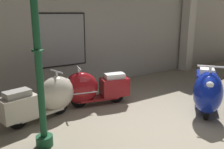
{
  "coord_description": "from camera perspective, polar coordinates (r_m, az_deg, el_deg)",
  "views": [
    {
      "loc": [
        -3.22,
        -2.79,
        2.17
      ],
      "look_at": [
        -0.31,
        1.6,
        0.81
      ],
      "focal_mm": 38.63,
      "sensor_mm": 36.0,
      "label": 1
    }
  ],
  "objects": [
    {
      "name": "scooter_1",
      "position": [
        5.71,
        -4.92,
        -3.21
      ],
      "size": [
        1.65,
        0.81,
        0.97
      ],
      "rotation": [
        0.0,
        0.0,
        2.91
      ],
      "color": "black",
      "rests_on": "ground"
    },
    {
      "name": "showroom_back_wall",
      "position": [
        7.26,
        -6.03,
        10.94
      ],
      "size": [
        18.0,
        0.63,
        3.47
      ],
      "color": "#ADA89E",
      "rests_on": "ground"
    },
    {
      "name": "scooter_0",
      "position": [
        5.2,
        -15.36,
        -5.42
      ],
      "size": [
        1.67,
        0.8,
        0.98
      ],
      "rotation": [
        0.0,
        0.0,
        0.22
      ],
      "color": "black",
      "rests_on": "ground"
    },
    {
      "name": "scooter_2",
      "position": [
        5.71,
        21.56,
        -3.42
      ],
      "size": [
        1.79,
        1.56,
        1.14
      ],
      "rotation": [
        0.0,
        0.0,
        -2.48
      ],
      "color": "black",
      "rests_on": "ground"
    },
    {
      "name": "ground_plane",
      "position": [
        4.78,
        14.2,
        -13.01
      ],
      "size": [
        60.0,
        60.0,
        0.0
      ],
      "primitive_type": "plane",
      "color": "gray"
    },
    {
      "name": "lamppost",
      "position": [
        3.83,
        -17.26,
        6.19
      ],
      "size": [
        0.28,
        0.28,
        3.06
      ],
      "color": "#144728",
      "rests_on": "ground"
    }
  ]
}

